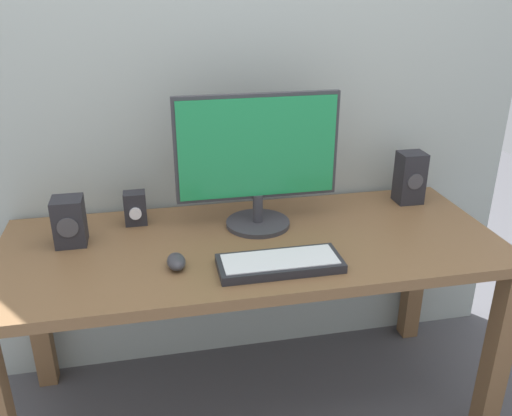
% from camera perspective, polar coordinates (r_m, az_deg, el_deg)
% --- Properties ---
extents(ground_plane, '(6.00, 6.00, 0.00)m').
position_cam_1_polar(ground_plane, '(2.23, -0.35, -20.11)').
color(ground_plane, '#4C4C51').
extents(desk, '(1.68, 0.69, 0.71)m').
position_cam_1_polar(desk, '(1.86, -0.40, -6.37)').
color(desk, brown).
rests_on(desk, ground_plane).
extents(monitor, '(0.57, 0.23, 0.47)m').
position_cam_1_polar(monitor, '(1.84, 0.15, 5.36)').
color(monitor, '#333338').
rests_on(monitor, desk).
extents(keyboard_primary, '(0.38, 0.15, 0.03)m').
position_cam_1_polar(keyboard_primary, '(1.65, 2.55, -5.89)').
color(keyboard_primary, '#232328').
rests_on(keyboard_primary, desk).
extents(mouse, '(0.06, 0.09, 0.04)m').
position_cam_1_polar(mouse, '(1.66, -8.49, -5.67)').
color(mouse, '#333338').
rests_on(mouse, desk).
extents(speaker_right, '(0.10, 0.09, 0.20)m').
position_cam_1_polar(speaker_right, '(2.18, 16.07, 3.13)').
color(speaker_right, '#232328').
rests_on(speaker_right, desk).
extents(speaker_left, '(0.10, 0.10, 0.16)m').
position_cam_1_polar(speaker_left, '(1.86, -19.26, -1.36)').
color(speaker_left, '#232328').
rests_on(speaker_left, desk).
extents(audio_controller, '(0.08, 0.07, 0.12)m').
position_cam_1_polar(audio_controller, '(1.96, -12.73, -0.02)').
color(audio_controller, '#232328').
rests_on(audio_controller, desk).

